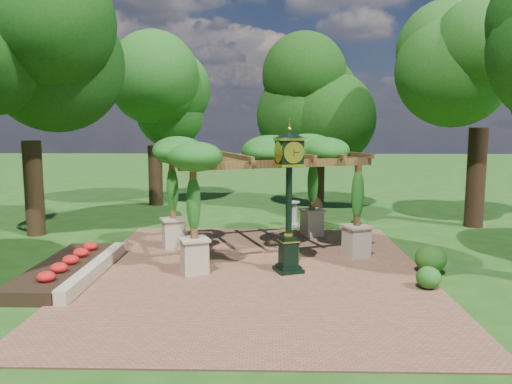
{
  "coord_description": "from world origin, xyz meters",
  "views": [
    {
      "loc": [
        0.39,
        -13.32,
        4.37
      ],
      "look_at": [
        0.0,
        2.5,
        2.2
      ],
      "focal_mm": 35.0,
      "sensor_mm": 36.0,
      "label": 1
    }
  ],
  "objects": [
    {
      "name": "sundial",
      "position": [
        1.48,
        7.87,
        0.46
      ],
      "size": [
        0.76,
        0.76,
        1.05
      ],
      "rotation": [
        0.0,
        0.0,
        -0.39
      ],
      "color": "gray",
      "rests_on": "ground"
    },
    {
      "name": "ground",
      "position": [
        0.0,
        0.0,
        0.0
      ],
      "size": [
        120.0,
        120.0,
        0.0
      ],
      "primitive_type": "plane",
      "color": "#1E4714",
      "rests_on": "ground"
    },
    {
      "name": "pergola",
      "position": [
        0.17,
        3.29,
        3.25
      ],
      "size": [
        7.29,
        5.94,
        3.96
      ],
      "rotation": [
        0.0,
        0.0,
        0.37
      ],
      "color": "tan",
      "rests_on": "brick_plaza"
    },
    {
      "name": "border_wall",
      "position": [
        -4.6,
        0.5,
        0.2
      ],
      "size": [
        0.35,
        5.0,
        0.4
      ],
      "primitive_type": "cube",
      "color": "#C6B793",
      "rests_on": "ground"
    },
    {
      "name": "tree_west_far",
      "position": [
        -5.71,
        13.35,
        5.66
      ],
      "size": [
        4.31,
        4.31,
        8.27
      ],
      "color": "black",
      "rests_on": "ground"
    },
    {
      "name": "pedestal_clock",
      "position": [
        0.99,
        0.98,
        2.54
      ],
      "size": [
        1.07,
        1.07,
        4.25
      ],
      "rotation": [
        0.0,
        0.0,
        0.35
      ],
      "color": "black",
      "rests_on": "brick_plaza"
    },
    {
      "name": "brick_plaza",
      "position": [
        0.0,
        1.0,
        0.02
      ],
      "size": [
        10.0,
        12.0,
        0.04
      ],
      "primitive_type": "cube",
      "color": "brown",
      "rests_on": "ground"
    },
    {
      "name": "tree_east_far",
      "position": [
        9.19,
        7.89,
        7.45
      ],
      "size": [
        4.68,
        4.68,
        10.86
      ],
      "color": "black",
      "rests_on": "ground"
    },
    {
      "name": "flower_bed",
      "position": [
        -5.5,
        0.5,
        0.18
      ],
      "size": [
        1.5,
        5.0,
        0.36
      ],
      "primitive_type": "cube",
      "color": "red",
      "rests_on": "ground"
    },
    {
      "name": "tree_north",
      "position": [
        2.95,
        12.63,
        5.66
      ],
      "size": [
        4.54,
        4.54,
        8.26
      ],
      "color": "#342214",
      "rests_on": "ground"
    },
    {
      "name": "shrub_front",
      "position": [
        4.64,
        -0.46,
        0.33
      ],
      "size": [
        0.7,
        0.7,
        0.59
      ],
      "primitive_type": "ellipsoid",
      "rotation": [
        0.0,
        0.0,
        -0.06
      ],
      "color": "#205919",
      "rests_on": "brick_plaza"
    },
    {
      "name": "shrub_mid",
      "position": [
        5.15,
        0.98,
        0.45
      ],
      "size": [
        1.15,
        1.15,
        0.81
      ],
      "primitive_type": "ellipsoid",
      "rotation": [
        0.0,
        0.0,
        -0.33
      ],
      "color": "#224E16",
      "rests_on": "brick_plaza"
    },
    {
      "name": "tree_west_near",
      "position": [
        -8.79,
        5.82,
        6.59
      ],
      "size": [
        4.97,
        4.97,
        9.59
      ],
      "color": "#362415",
      "rests_on": "ground"
    },
    {
      "name": "shrub_back",
      "position": [
        3.92,
        5.69,
        0.39
      ],
      "size": [
        1.02,
        1.02,
        0.71
      ],
      "primitive_type": "ellipsoid",
      "rotation": [
        0.0,
        0.0,
        0.36
      ],
      "color": "#2D6A1E",
      "rests_on": "brick_plaza"
    }
  ]
}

